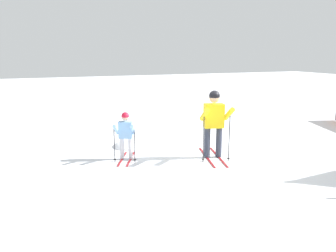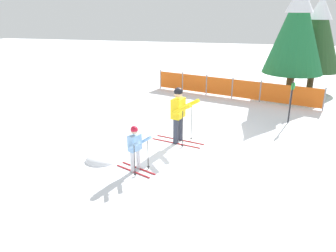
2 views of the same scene
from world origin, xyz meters
TOP-DOWN VIEW (x-y plane):
  - ground_plane at (0.00, 0.00)m, footprint 60.00×60.00m
  - skier_adult at (-0.04, -0.05)m, footprint 1.64×0.85m
  - skier_child at (-0.70, -2.11)m, footprint 1.12×0.72m
  - snow_mound at (-1.80, -1.82)m, footprint 0.84×0.72m

SIDE VIEW (x-z plane):
  - ground_plane at x=0.00m, z-range 0.00..0.00m
  - snow_mound at x=-1.80m, z-range -0.17..0.17m
  - skier_child at x=-0.70m, z-range 0.10..1.29m
  - skier_adult at x=-0.04m, z-range 0.17..1.86m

